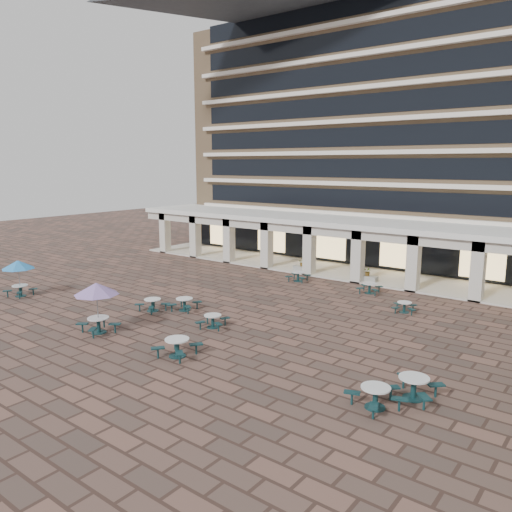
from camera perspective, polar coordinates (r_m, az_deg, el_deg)
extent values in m
plane|color=brown|center=(29.35, -3.28, -6.93)|extent=(120.00, 120.00, 0.00)
cube|color=tan|center=(50.15, 16.55, 12.63)|extent=(40.00, 15.00, 22.00)
cube|color=silver|center=(43.20, 12.33, 4.58)|extent=(36.80, 0.50, 0.35)
cube|color=black|center=(43.30, 12.53, 6.32)|extent=(35.20, 0.05, 1.60)
cube|color=silver|center=(43.02, 12.47, 8.03)|extent=(36.80, 0.50, 0.35)
cube|color=black|center=(43.20, 12.67, 9.76)|extent=(35.20, 0.05, 1.60)
cube|color=silver|center=(42.99, 12.61, 11.49)|extent=(36.80, 0.50, 0.35)
cube|color=black|center=(43.25, 12.81, 13.20)|extent=(35.20, 0.05, 1.60)
cube|color=silver|center=(43.13, 12.75, 14.94)|extent=(36.80, 0.50, 0.35)
cube|color=black|center=(43.46, 12.96, 16.62)|extent=(35.20, 0.05, 1.60)
cube|color=silver|center=(43.42, 12.90, 18.36)|extent=(36.80, 0.50, 0.35)
cube|color=black|center=(43.82, 13.11, 20.00)|extent=(35.20, 0.05, 1.60)
cube|color=silver|center=(43.86, 13.05, 21.72)|extent=(36.80, 0.50, 0.35)
cube|color=black|center=(44.33, 13.26, 23.31)|extent=(35.20, 0.05, 1.60)
cube|color=silver|center=(44.44, 13.20, 25.01)|extent=(36.80, 0.50, 0.35)
cube|color=black|center=(44.99, 13.41, 26.54)|extent=(35.20, 0.05, 1.60)
cube|color=white|center=(40.78, 10.64, 3.88)|extent=(42.00, 6.60, 0.40)
cube|color=beige|center=(38.34, 8.67, 2.85)|extent=(42.00, 0.30, 0.90)
cube|color=black|center=(43.51, 12.16, 1.04)|extent=(38.00, 0.15, 3.20)
cube|color=beige|center=(41.45, 10.45, -1.81)|extent=(42.00, 6.00, 0.12)
cube|color=beige|center=(50.68, -10.36, 2.66)|extent=(0.80, 0.80, 4.00)
cube|color=beige|center=(47.65, -6.95, 2.26)|extent=(0.80, 0.80, 4.00)
cube|color=beige|center=(44.81, -3.10, 1.79)|extent=(0.80, 0.80, 4.00)
cube|color=beige|center=(42.20, 1.24, 1.26)|extent=(0.80, 0.80, 4.00)
cube|color=beige|center=(39.87, 6.12, 0.66)|extent=(0.80, 0.80, 4.00)
cube|color=beige|center=(37.87, 11.57, -0.02)|extent=(0.80, 0.80, 4.00)
cube|color=beige|center=(36.25, 17.55, -0.77)|extent=(0.80, 0.80, 4.00)
cube|color=beige|center=(35.06, 24.02, -1.57)|extent=(0.80, 0.80, 4.00)
cube|color=#FFD88C|center=(52.25, -3.93, 2.59)|extent=(3.20, 0.08, 2.40)
cube|color=#FFD88C|center=(48.27, 1.76, 1.96)|extent=(3.20, 0.08, 2.40)
cube|color=#FFD88C|center=(44.86, 8.39, 1.19)|extent=(3.20, 0.08, 2.40)
cube|color=#FFD88C|center=(42.15, 15.98, 0.29)|extent=(3.20, 0.08, 2.40)
cube|color=#FFD88C|center=(40.28, 24.44, -0.71)|extent=(3.20, 0.08, 2.40)
cylinder|color=#123338|center=(23.85, -8.97, -11.20)|extent=(0.79, 0.79, 0.05)
cylinder|color=#123338|center=(23.72, -8.99, -10.41)|extent=(0.20, 0.20, 0.75)
cylinder|color=silver|center=(23.56, -9.02, -9.38)|extent=(1.13, 1.13, 0.06)
cube|color=#123338|center=(23.79, -6.86, -9.98)|extent=(0.62, 0.69, 0.06)
cylinder|color=#123338|center=(23.88, -6.85, -10.56)|extent=(0.09, 0.09, 0.47)
cube|color=#123338|center=(24.50, -9.26, -9.42)|extent=(0.69, 0.62, 0.06)
cylinder|color=#123338|center=(24.59, -9.24, -9.99)|extent=(0.09, 0.09, 0.47)
cube|color=#123338|center=(23.60, -11.16, -10.27)|extent=(0.62, 0.69, 0.06)
cylinder|color=#123338|center=(23.69, -11.14, -10.86)|extent=(0.09, 0.09, 0.47)
cube|color=#123338|center=(22.86, -8.73, -10.89)|extent=(0.69, 0.62, 0.06)
cylinder|color=#123338|center=(22.95, -8.71, -11.50)|extent=(0.09, 0.09, 0.47)
cylinder|color=#123338|center=(20.60, 17.50, -15.20)|extent=(0.80, 0.80, 0.05)
cylinder|color=#123338|center=(20.45, 17.55, -14.30)|extent=(0.21, 0.21, 0.76)
cylinder|color=silver|center=(20.27, 17.63, -13.12)|extent=(1.15, 1.15, 0.06)
cube|color=#123338|center=(20.78, 19.89, -13.67)|extent=(0.67, 0.67, 0.06)
cylinder|color=#123338|center=(20.88, 19.84, -14.33)|extent=(0.09, 0.09, 0.48)
cube|color=#123338|center=(21.14, 16.54, -13.03)|extent=(0.67, 0.67, 0.06)
cylinder|color=#123338|center=(21.25, 16.50, -13.68)|extent=(0.09, 0.09, 0.48)
cube|color=#123338|center=(20.06, 15.18, -14.28)|extent=(0.67, 0.67, 0.06)
cylinder|color=#123338|center=(20.17, 15.14, -14.97)|extent=(0.09, 0.09, 0.48)
cube|color=#123338|center=(19.67, 18.69, -15.00)|extent=(0.67, 0.67, 0.06)
cylinder|color=#123338|center=(19.78, 18.65, -15.69)|extent=(0.09, 0.09, 0.48)
cylinder|color=#123338|center=(37.21, -25.29, -4.14)|extent=(0.70, 0.70, 0.04)
cylinder|color=#123338|center=(37.14, -25.33, -3.68)|extent=(0.18, 0.18, 0.66)
cylinder|color=silver|center=(37.05, -25.38, -3.07)|extent=(1.01, 1.01, 0.05)
cube|color=#123338|center=(37.04, -24.13, -3.44)|extent=(0.53, 0.62, 0.05)
cylinder|color=#123338|center=(37.10, -24.10, -3.79)|extent=(0.08, 0.08, 0.42)
cube|color=#123338|center=(37.87, -25.24, -3.24)|extent=(0.62, 0.53, 0.05)
cylinder|color=#123338|center=(37.93, -25.22, -3.58)|extent=(0.08, 0.08, 0.42)
cube|color=#123338|center=(37.20, -26.54, -3.58)|extent=(0.53, 0.62, 0.05)
cylinder|color=#123338|center=(37.25, -26.52, -3.93)|extent=(0.08, 0.08, 0.42)
cube|color=#123338|center=(36.35, -25.44, -3.80)|extent=(0.62, 0.53, 0.05)
cylinder|color=#123338|center=(36.40, -25.41, -4.15)|extent=(0.08, 0.08, 0.42)
cylinder|color=gray|center=(36.95, -25.43, -2.36)|extent=(0.05, 0.05, 2.42)
cone|color=#2D88DB|center=(36.76, -25.55, -0.90)|extent=(2.11, 2.11, 0.55)
cylinder|color=#123338|center=(30.81, -8.16, -6.13)|extent=(0.71, 0.71, 0.04)
cylinder|color=#123338|center=(30.72, -8.17, -5.57)|extent=(0.18, 0.18, 0.67)
cylinder|color=silver|center=(30.62, -8.19, -4.84)|extent=(1.01, 1.01, 0.05)
cube|color=#123338|center=(30.89, -6.76, -5.23)|extent=(0.52, 0.62, 0.05)
cylinder|color=#123338|center=(30.96, -6.75, -5.65)|extent=(0.08, 0.08, 0.42)
cube|color=#123338|center=(31.43, -8.55, -5.00)|extent=(0.62, 0.52, 0.05)
cylinder|color=#123338|center=(31.49, -8.54, -5.41)|extent=(0.08, 0.08, 0.42)
cube|color=#123338|center=(30.52, -9.62, -5.51)|extent=(0.52, 0.62, 0.05)
cylinder|color=#123338|center=(30.58, -9.60, -5.93)|extent=(0.08, 0.08, 0.42)
cube|color=#123338|center=(29.96, -7.79, -5.76)|extent=(0.62, 0.52, 0.05)
cylinder|color=#123338|center=(30.03, -7.78, -6.18)|extent=(0.08, 0.08, 0.42)
cylinder|color=#123338|center=(27.90, -17.50, -8.31)|extent=(0.78, 0.78, 0.04)
cylinder|color=#123338|center=(27.79, -17.54, -7.64)|extent=(0.20, 0.20, 0.73)
cylinder|color=silver|center=(27.66, -17.59, -6.77)|extent=(1.11, 1.11, 0.06)
cube|color=#123338|center=(27.49, -15.84, -7.48)|extent=(0.67, 0.61, 0.06)
cylinder|color=#123338|center=(27.57, -15.81, -7.98)|extent=(0.09, 0.09, 0.47)
cube|color=#123338|center=(28.53, -17.00, -6.88)|extent=(0.61, 0.67, 0.06)
cylinder|color=#123338|center=(28.61, -16.98, -7.37)|extent=(0.09, 0.09, 0.47)
cube|color=#123338|center=(28.04, -19.25, -7.32)|extent=(0.67, 0.61, 0.06)
cylinder|color=#123338|center=(28.12, -19.21, -7.81)|extent=(0.09, 0.09, 0.47)
cube|color=#123338|center=(26.98, -18.14, -7.95)|extent=(0.61, 0.67, 0.06)
cylinder|color=#123338|center=(27.06, -18.11, -8.47)|extent=(0.09, 0.09, 0.47)
cylinder|color=gray|center=(27.51, -17.66, -5.73)|extent=(0.06, 0.06, 2.66)
cone|color=#9370BD|center=(27.25, -17.78, -3.60)|extent=(2.33, 2.33, 0.61)
cylinder|color=#123338|center=(19.55, 13.43, -16.45)|extent=(0.76, 0.76, 0.04)
cylinder|color=#123338|center=(19.41, 13.48, -15.57)|extent=(0.20, 0.20, 0.72)
cylinder|color=silver|center=(19.22, 13.53, -14.41)|extent=(1.08, 1.08, 0.05)
cube|color=#123338|center=(19.33, 16.08, -15.41)|extent=(0.66, 0.49, 0.05)
cylinder|color=#123338|center=(19.44, 16.04, -16.08)|extent=(0.09, 0.09, 0.46)
cube|color=#123338|center=(20.12, 13.68, -14.22)|extent=(0.49, 0.66, 0.05)
cylinder|color=#123338|center=(20.22, 13.65, -14.87)|extent=(0.09, 0.09, 0.46)
cube|color=#123338|center=(19.41, 10.92, -15.06)|extent=(0.66, 0.49, 0.05)
cylinder|color=#123338|center=(19.52, 10.89, -15.72)|extent=(0.09, 0.09, 0.46)
cube|color=#123338|center=(18.60, 13.29, -16.36)|extent=(0.49, 0.66, 0.05)
cylinder|color=#123338|center=(18.71, 13.25, -17.04)|extent=(0.09, 0.09, 0.46)
cylinder|color=#123338|center=(31.02, -11.70, -6.13)|extent=(0.70, 0.70, 0.04)
cylinder|color=#123338|center=(30.94, -11.73, -5.58)|extent=(0.18, 0.18, 0.66)
cylinder|color=silver|center=(30.83, -11.75, -4.87)|extent=(1.00, 1.00, 0.05)
cube|color=#123338|center=(30.83, -10.29, -5.37)|extent=(0.59, 0.58, 0.05)
cylinder|color=#123338|center=(30.89, -10.27, -5.78)|extent=(0.08, 0.08, 0.42)
cube|color=#123338|center=(31.65, -11.59, -5.00)|extent=(0.58, 0.59, 0.05)
cylinder|color=#123338|center=(31.71, -11.57, -5.40)|extent=(0.08, 0.08, 0.42)
cube|color=#123338|center=(31.00, -13.17, -5.39)|extent=(0.59, 0.58, 0.05)
cylinder|color=#123338|center=(31.07, -13.16, -5.80)|extent=(0.08, 0.08, 0.42)
cube|color=#123338|center=(30.16, -11.89, -5.79)|extent=(0.58, 0.59, 0.05)
cylinder|color=#123338|center=(30.23, -11.87, -6.21)|extent=(0.08, 0.08, 0.42)
cylinder|color=#123338|center=(27.54, -4.95, -8.10)|extent=(0.66, 0.66, 0.04)
cylinder|color=#123338|center=(27.45, -4.96, -7.52)|extent=(0.17, 0.17, 0.62)
cylinder|color=silver|center=(27.33, -4.97, -6.77)|extent=(0.95, 0.95, 0.05)
cube|color=#123338|center=(27.71, -3.56, -7.10)|extent=(0.45, 0.58, 0.05)
cylinder|color=#123338|center=(27.77, -3.55, -7.53)|extent=(0.08, 0.08, 0.40)
cube|color=#123338|center=(28.06, -5.58, -6.90)|extent=(0.58, 0.45, 0.05)
cylinder|color=#123338|center=(28.13, -5.57, -7.32)|extent=(0.08, 0.08, 0.40)
cube|color=#123338|center=(27.14, -6.40, -7.52)|extent=(0.45, 0.58, 0.05)
cylinder|color=#123338|center=(27.21, -6.39, -7.96)|extent=(0.08, 0.08, 0.40)
cube|color=#123338|center=(26.77, -4.32, -7.74)|extent=(0.58, 0.45, 0.05)
cylinder|color=#123338|center=(26.84, -4.31, -8.19)|extent=(0.08, 0.08, 0.40)
cylinder|color=#123338|center=(31.39, 16.56, -6.16)|extent=(0.60, 0.60, 0.03)
cylinder|color=#123338|center=(31.32, 16.59, -5.70)|extent=(0.15, 0.15, 0.56)
cylinder|color=silver|center=(31.23, 16.62, -5.10)|extent=(0.85, 0.85, 0.04)
cube|color=#123338|center=(31.71, 17.52, -5.37)|extent=(0.44, 0.52, 0.04)
cylinder|color=#123338|center=(31.77, 17.50, -5.71)|extent=(0.07, 0.07, 0.36)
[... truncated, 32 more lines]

